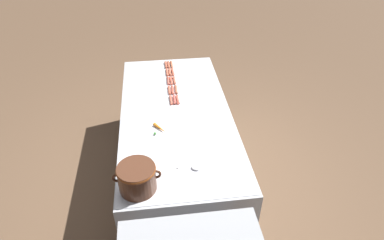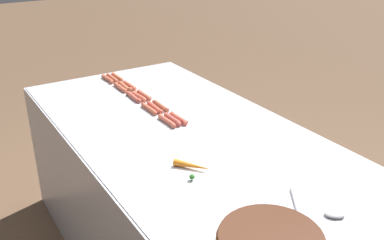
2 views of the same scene
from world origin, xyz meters
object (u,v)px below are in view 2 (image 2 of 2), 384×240
at_px(hot_dog_14, 167,121).
at_px(carrot, 193,166).
at_px(hot_dog_4, 178,118).
at_px(hot_dog_5, 113,78).
at_px(hot_dog_0, 117,77).
at_px(hot_dog_7, 139,96).
at_px(hot_dog_1, 130,85).
at_px(serving_spoon, 322,211).
at_px(hot_dog_3, 161,106).
at_px(hot_dog_9, 173,119).
at_px(hot_dog_6, 125,86).
at_px(hot_dog_2, 144,95).
at_px(hot_dog_11, 120,87).
at_px(hot_dog_10, 108,79).
at_px(hot_dog_12, 133,97).
at_px(hot_dog_13, 149,109).
at_px(hot_dog_8, 155,107).

xyz_separation_m(hot_dog_14, carrot, (0.13, 0.46, 0.00)).
xyz_separation_m(hot_dog_4, hot_dog_5, (0.03, -0.78, 0.00)).
distance_m(hot_dog_0, hot_dog_7, 0.40).
relative_size(hot_dog_1, serving_spoon, 0.68).
bearing_deg(hot_dog_3, hot_dog_7, -79.49).
bearing_deg(hot_dog_4, hot_dog_9, -9.93).
bearing_deg(hot_dog_6, hot_dog_2, 99.36).
relative_size(hot_dog_3, hot_dog_11, 1.00).
xyz_separation_m(hot_dog_10, hot_dog_12, (-0.00, 0.38, 0.00)).
bearing_deg(hot_dog_14, hot_dog_3, -109.77).
xyz_separation_m(hot_dog_9, hot_dog_11, (0.04, -0.58, 0.00)).
distance_m(hot_dog_1, hot_dog_13, 0.40).
relative_size(hot_dog_11, serving_spoon, 0.68).
relative_size(hot_dog_5, hot_dog_12, 1.00).
bearing_deg(hot_dog_3, hot_dog_8, 6.60).
xyz_separation_m(hot_dog_4, serving_spoon, (-0.02, 0.95, -0.00)).
xyz_separation_m(hot_dog_4, hot_dog_7, (0.03, -0.39, 0.00)).
relative_size(hot_dog_13, carrot, 1.04).
xyz_separation_m(hot_dog_10, hot_dog_13, (0.00, 0.59, 0.00)).
xyz_separation_m(hot_dog_2, hot_dog_13, (0.07, 0.20, 0.00)).
bearing_deg(hot_dog_13, hot_dog_10, -90.12).
relative_size(hot_dog_0, hot_dog_5, 1.00).
bearing_deg(hot_dog_2, hot_dog_7, 9.98).
height_order(serving_spoon, carrot, carrot).
bearing_deg(hot_dog_11, hot_dog_14, 89.97).
height_order(hot_dog_13, hot_dog_14, same).
distance_m(hot_dog_10, hot_dog_14, 0.78).
relative_size(hot_dog_2, hot_dog_9, 1.00).
relative_size(hot_dog_6, hot_dog_14, 1.00).
distance_m(hot_dog_1, carrot, 1.07).
bearing_deg(hot_dog_7, hot_dog_1, -98.81).
distance_m(hot_dog_9, hot_dog_11, 0.59).
distance_m(hot_dog_3, hot_dog_12, 0.21).
bearing_deg(serving_spoon, hot_dog_10, -86.99).
height_order(hot_dog_7, hot_dog_12, same).
bearing_deg(hot_dog_14, hot_dog_7, -95.06).
bearing_deg(serving_spoon, hot_dog_5, -88.17).
height_order(hot_dog_6, hot_dog_13, same).
height_order(hot_dog_8, hot_dog_12, same).
bearing_deg(hot_dog_11, hot_dog_13, 89.46).
bearing_deg(hot_dog_12, hot_dog_1, -108.67).
height_order(hot_dog_6, hot_dog_12, same).
xyz_separation_m(hot_dog_4, hot_dog_9, (0.03, -0.01, 0.00)).
relative_size(hot_dog_3, carrot, 1.04).
bearing_deg(hot_dog_13, hot_dog_11, -90.54).
height_order(hot_dog_5, hot_dog_8, same).
xyz_separation_m(hot_dog_9, hot_dog_14, (0.04, 0.00, 0.00)).
xyz_separation_m(hot_dog_2, hot_dog_9, (0.03, 0.39, 0.00)).
height_order(hot_dog_7, carrot, carrot).
height_order(hot_dog_0, hot_dog_9, same).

